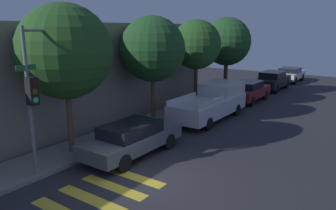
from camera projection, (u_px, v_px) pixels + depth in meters
ground_plane at (152, 182)px, 10.93m from camera, size 60.00×60.00×0.00m
sidewalk at (68, 153)px, 13.31m from camera, size 26.00×2.18×0.14m
building_row at (2, 80)px, 15.23m from camera, size 26.00×6.00×5.28m
traffic_light_pole at (39, 79)px, 10.75m from camera, size 2.09×0.56×5.09m
sedan_near_corner at (132, 138)px, 13.09m from camera, size 4.56×1.78×1.35m
pickup_truck at (212, 102)px, 18.49m from camera, size 5.70×2.05×1.89m
sedan_middle at (248, 91)px, 22.80m from camera, size 4.23×1.83×1.42m
sedan_far_end at (273, 80)px, 27.08m from camera, size 4.53×1.80×1.53m
sedan_tail_of_row at (290, 74)px, 31.24m from camera, size 4.25×1.89×1.32m
tree_near_corner at (65, 52)px, 12.46m from camera, size 3.65×3.65×5.97m
tree_midblock at (153, 49)px, 16.85m from camera, size 3.39×3.39×5.65m
tree_far_end at (196, 45)px, 20.40m from camera, size 3.09×3.09×5.55m
tree_behind_truck at (227, 42)px, 23.91m from camera, size 3.50×3.50×5.80m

